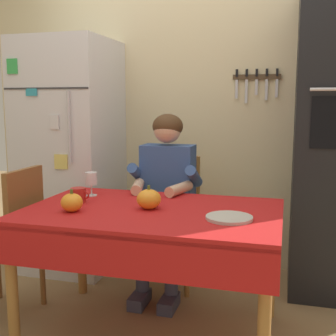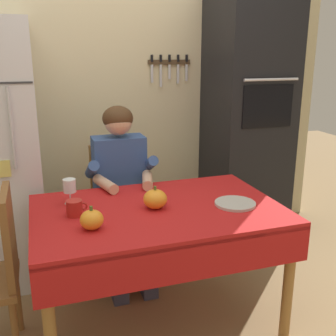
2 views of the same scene
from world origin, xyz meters
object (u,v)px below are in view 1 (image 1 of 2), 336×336
(refrigerator, at_px, (71,156))
(serving_tray, at_px, (229,218))
(pumpkin_large, at_px, (72,202))
(chair_behind_person, at_px, (172,214))
(wine_glass, at_px, (91,180))
(chair_left_side, at_px, (12,236))
(dining_table, at_px, (151,225))
(coffee_mug, at_px, (78,195))
(pumpkin_medium, at_px, (149,199))
(seated_person, at_px, (165,188))

(refrigerator, bearing_deg, serving_tray, -34.54)
(pumpkin_large, bearing_deg, chair_behind_person, 71.90)
(chair_behind_person, distance_m, wine_glass, 0.75)
(refrigerator, height_order, chair_left_side, refrigerator)
(dining_table, distance_m, chair_left_side, 0.91)
(dining_table, distance_m, wine_glass, 0.56)
(chair_left_side, relative_size, coffee_mug, 8.03)
(refrigerator, relative_size, chair_behind_person, 1.94)
(pumpkin_large, bearing_deg, pumpkin_medium, 23.87)
(chair_behind_person, distance_m, coffee_mug, 0.87)
(chair_behind_person, bearing_deg, dining_table, -83.65)
(refrigerator, xyz_separation_m, serving_tray, (1.39, -0.96, -0.15))
(coffee_mug, distance_m, serving_tray, 0.91)
(coffee_mug, relative_size, pumpkin_medium, 0.85)
(chair_behind_person, relative_size, pumpkin_medium, 6.87)
(wine_glass, xyz_separation_m, serving_tray, (0.91, -0.31, -0.10))
(serving_tray, bearing_deg, refrigerator, 145.46)
(dining_table, height_order, serving_tray, serving_tray)
(pumpkin_medium, bearing_deg, seated_person, 97.02)
(dining_table, height_order, chair_left_side, chair_left_side)
(chair_left_side, xyz_separation_m, wine_glass, (0.43, 0.23, 0.33))
(seated_person, xyz_separation_m, coffee_mug, (-0.37, -0.55, 0.05))
(dining_table, xyz_separation_m, wine_glass, (-0.47, 0.24, 0.19))
(pumpkin_large, distance_m, serving_tray, 0.84)
(chair_left_side, height_order, serving_tray, chair_left_side)
(chair_behind_person, bearing_deg, pumpkin_medium, -84.68)
(refrigerator, bearing_deg, chair_left_side, -86.76)
(dining_table, xyz_separation_m, pumpkin_large, (-0.40, -0.15, 0.13))
(refrigerator, relative_size, serving_tray, 7.59)
(dining_table, xyz_separation_m, pumpkin_medium, (-0.02, 0.02, 0.14))
(dining_table, relative_size, pumpkin_large, 11.47)
(coffee_mug, distance_m, pumpkin_large, 0.21)
(chair_behind_person, height_order, pumpkin_large, chair_behind_person)
(seated_person, xyz_separation_m, serving_tray, (0.53, -0.68, 0.01))
(coffee_mug, distance_m, wine_glass, 0.20)
(chair_behind_person, height_order, coffee_mug, chair_behind_person)
(pumpkin_medium, height_order, serving_tray, pumpkin_medium)
(chair_left_side, bearing_deg, wine_glass, 27.52)
(pumpkin_medium, bearing_deg, chair_left_side, -179.66)
(coffee_mug, bearing_deg, serving_tray, -7.82)
(pumpkin_large, bearing_deg, serving_tray, 5.22)
(coffee_mug, xyz_separation_m, pumpkin_large, (0.06, -0.20, 0.01))
(pumpkin_large, height_order, serving_tray, pumpkin_large)
(refrigerator, bearing_deg, wine_glass, -53.15)
(wine_glass, height_order, serving_tray, wine_glass)
(chair_behind_person, height_order, serving_tray, chair_behind_person)
(wine_glass, bearing_deg, pumpkin_large, -79.64)
(dining_table, bearing_deg, wine_glass, 152.89)
(pumpkin_medium, bearing_deg, chair_behind_person, 95.32)
(coffee_mug, xyz_separation_m, pumpkin_medium, (0.44, -0.03, 0.01))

